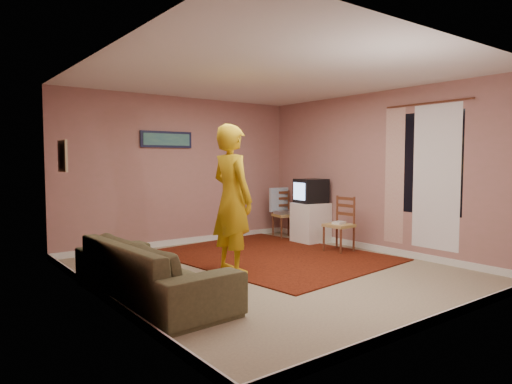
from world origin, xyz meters
TOP-DOWN VIEW (x-y plane):
  - ground at (0.00, 0.00)m, footprint 5.00×5.00m
  - wall_back at (0.00, 2.50)m, footprint 4.50×0.02m
  - wall_front at (0.00, -2.50)m, footprint 4.50×0.02m
  - wall_left at (-2.25, 0.00)m, footprint 0.02×5.00m
  - wall_right at (2.25, 0.00)m, footprint 0.02×5.00m
  - ceiling at (0.00, 0.00)m, footprint 4.50×5.00m
  - baseboard_back at (0.00, 2.49)m, footprint 4.50×0.02m
  - baseboard_front at (0.00, -2.49)m, footprint 4.50×0.02m
  - baseboard_left at (-2.24, 0.00)m, footprint 0.02×5.00m
  - baseboard_right at (2.24, 0.00)m, footprint 0.02×5.00m
  - window at (2.24, -0.90)m, footprint 0.01×1.10m
  - curtain_sheer at (2.23, -1.05)m, footprint 0.01×0.75m
  - curtain_floral at (2.21, -0.35)m, footprint 0.01×0.35m
  - curtain_rod at (2.20, -0.90)m, footprint 0.02×1.40m
  - picture_back at (-0.30, 2.47)m, footprint 0.95×0.04m
  - picture_left at (-2.22, 1.60)m, footprint 0.04×0.38m
  - area_rug at (0.63, 0.71)m, footprint 3.00×3.59m
  - tv_cabinet at (1.95, 1.24)m, footprint 0.57×0.52m
  - crt_tv at (1.94, 1.24)m, footprint 0.57×0.53m
  - chair_a at (1.91, 1.91)m, footprint 0.47×0.45m
  - dvd_player at (1.91, 1.91)m, footprint 0.43×0.34m
  - blue_throw at (1.91, 2.10)m, footprint 0.44×0.05m
  - chair_b at (1.69, 0.32)m, footprint 0.42×0.43m
  - game_console at (1.69, 0.32)m, footprint 0.23×0.18m
  - sofa at (-1.80, -0.21)m, footprint 1.00×2.26m
  - person at (-0.46, 0.22)m, footprint 0.49×0.73m

SIDE VIEW (x-z plane):
  - ground at x=0.00m, z-range 0.00..0.00m
  - area_rug at x=0.63m, z-range 0.00..0.02m
  - baseboard_back at x=0.00m, z-range 0.00..0.10m
  - baseboard_front at x=0.00m, z-range 0.00..0.10m
  - baseboard_left at x=-2.24m, z-range 0.00..0.10m
  - baseboard_right at x=2.24m, z-range 0.00..0.10m
  - sofa at x=-1.80m, z-range 0.00..0.65m
  - tv_cabinet at x=1.95m, z-range 0.00..0.72m
  - game_console at x=1.69m, z-range 0.46..0.50m
  - dvd_player at x=1.91m, z-range 0.46..0.53m
  - chair_a at x=1.91m, z-range 0.31..0.79m
  - chair_b at x=1.69m, z-range 0.31..0.80m
  - blue_throw at x=1.91m, z-range 0.50..0.96m
  - crt_tv at x=1.94m, z-range 0.72..1.16m
  - person at x=-0.46m, z-range 0.00..1.96m
  - curtain_sheer at x=2.23m, z-range 0.20..2.30m
  - curtain_floral at x=2.21m, z-range 0.20..2.30m
  - wall_back at x=0.00m, z-range 0.00..2.60m
  - wall_front at x=0.00m, z-range 0.00..2.60m
  - wall_left at x=-2.25m, z-range 0.00..2.60m
  - wall_right at x=2.25m, z-range 0.00..2.60m
  - window at x=2.24m, z-range 0.70..2.20m
  - picture_left at x=-2.22m, z-range 1.34..1.76m
  - picture_back at x=-0.30m, z-range 1.71..1.99m
  - curtain_rod at x=2.20m, z-range 2.31..2.33m
  - ceiling at x=0.00m, z-range 2.59..2.61m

